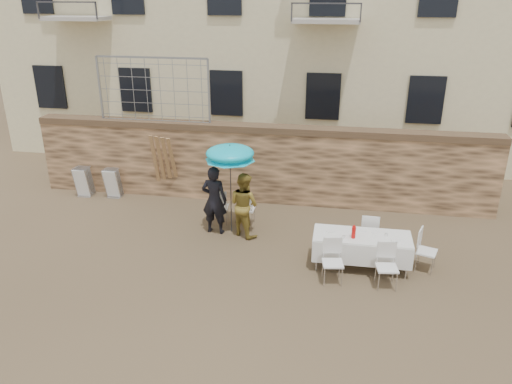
% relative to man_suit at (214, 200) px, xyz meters
% --- Properties ---
extents(ground, '(80.00, 80.00, 0.00)m').
position_rel_man_suit_xyz_m(ground, '(0.75, -2.75, -0.88)').
color(ground, brown).
rests_on(ground, ground).
extents(stone_wall, '(13.00, 0.50, 2.20)m').
position_rel_man_suit_xyz_m(stone_wall, '(0.75, 2.25, 0.22)').
color(stone_wall, olive).
rests_on(stone_wall, ground).
extents(chain_link_fence, '(3.20, 0.06, 1.80)m').
position_rel_man_suit_xyz_m(chain_link_fence, '(-2.25, 2.25, 2.22)').
color(chain_link_fence, gray).
rests_on(chain_link_fence, stone_wall).
extents(man_suit, '(0.67, 0.47, 1.76)m').
position_rel_man_suit_xyz_m(man_suit, '(0.00, 0.00, 0.00)').
color(man_suit, black).
rests_on(man_suit, ground).
extents(woman_dress, '(1.00, 0.95, 1.63)m').
position_rel_man_suit_xyz_m(woman_dress, '(0.75, 0.00, -0.07)').
color(woman_dress, '#B69637').
rests_on(woman_dress, ground).
extents(umbrella, '(1.22, 1.22, 2.14)m').
position_rel_man_suit_xyz_m(umbrella, '(0.40, 0.10, 1.14)').
color(umbrella, '#3F3F44').
rests_on(umbrella, ground).
extents(couple_chair_left, '(0.53, 0.53, 0.96)m').
position_rel_man_suit_xyz_m(couple_chair_left, '(-0.00, 0.55, -0.40)').
color(couple_chair_left, white).
rests_on(couple_chair_left, ground).
extents(couple_chair_right, '(0.49, 0.49, 0.96)m').
position_rel_man_suit_xyz_m(couple_chair_right, '(0.70, 0.55, -0.40)').
color(couple_chair_right, white).
rests_on(couple_chair_right, ground).
extents(banquet_table, '(2.10, 0.85, 0.78)m').
position_rel_man_suit_xyz_m(banquet_table, '(3.59, -1.10, -0.15)').
color(banquet_table, white).
rests_on(banquet_table, ground).
extents(soda_bottle, '(0.09, 0.09, 0.26)m').
position_rel_man_suit_xyz_m(soda_bottle, '(3.39, -1.25, 0.02)').
color(soda_bottle, red).
rests_on(soda_bottle, banquet_table).
extents(table_chair_front_left, '(0.55, 0.55, 0.96)m').
position_rel_man_suit_xyz_m(table_chair_front_left, '(2.99, -1.85, -0.40)').
color(table_chair_front_left, white).
rests_on(table_chair_front_left, ground).
extents(table_chair_front_right, '(0.54, 0.54, 0.96)m').
position_rel_man_suit_xyz_m(table_chair_front_right, '(4.09, -1.85, -0.40)').
color(table_chair_front_right, white).
rests_on(table_chair_front_right, ground).
extents(table_chair_back, '(0.50, 0.50, 0.96)m').
position_rel_man_suit_xyz_m(table_chair_back, '(3.79, -0.30, -0.40)').
color(table_chair_back, white).
rests_on(table_chair_back, ground).
extents(table_chair_side, '(0.61, 0.61, 0.96)m').
position_rel_man_suit_xyz_m(table_chair_side, '(4.99, -1.00, -0.40)').
color(table_chair_side, white).
rests_on(table_chair_side, ground).
extents(chair_stack_left, '(0.46, 0.47, 0.92)m').
position_rel_man_suit_xyz_m(chair_stack_left, '(-4.41, 1.82, -0.42)').
color(chair_stack_left, white).
rests_on(chair_stack_left, ground).
extents(chair_stack_right, '(0.46, 0.40, 0.92)m').
position_rel_man_suit_xyz_m(chair_stack_right, '(-3.51, 1.82, -0.42)').
color(chair_stack_right, white).
rests_on(chair_stack_right, ground).
extents(wood_planks, '(0.70, 0.20, 2.00)m').
position_rel_man_suit_xyz_m(wood_planks, '(-1.91, 1.89, 0.12)').
color(wood_planks, '#A37749').
rests_on(wood_planks, ground).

